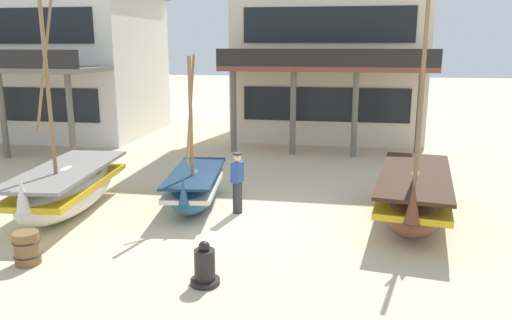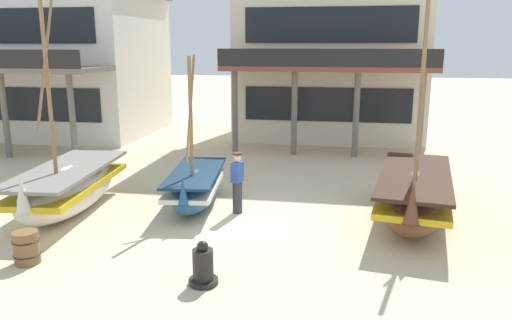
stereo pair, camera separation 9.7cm
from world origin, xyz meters
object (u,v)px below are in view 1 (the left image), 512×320
at_px(capstan_winch, 205,267).
at_px(fishing_boat_far_right, 67,188).
at_px(fisherman_by_hull, 237,183).
at_px(wooden_barrel, 27,248).
at_px(harbor_building_annex, 49,63).
at_px(harbor_building_main, 330,28).
at_px(fishing_boat_near_left, 196,186).
at_px(fishing_boat_centre_large, 414,194).

bearing_deg(capstan_winch, fishing_boat_far_right, 144.15).
xyz_separation_m(fisherman_by_hull, capstan_winch, (0.22, -4.16, -0.49)).
bearing_deg(fisherman_by_hull, fishing_boat_far_right, -171.43).
bearing_deg(wooden_barrel, harbor_building_annex, 119.33).
distance_m(fishing_boat_far_right, wooden_barrel, 3.36).
xyz_separation_m(fisherman_by_hull, harbor_building_annex, (-12.02, 10.95, 2.72)).
height_order(wooden_barrel, harbor_building_main, harbor_building_main).
height_order(fishing_boat_far_right, capstan_winch, fishing_boat_far_right).
bearing_deg(fishing_boat_far_right, harbor_building_annex, 122.59).
relative_size(capstan_winch, wooden_barrel, 1.26).
relative_size(fishing_boat_far_right, harbor_building_main, 0.58).
bearing_deg(capstan_winch, fishing_boat_near_left, 108.36).
height_order(fishing_boat_centre_large, harbor_building_main, harbor_building_main).
relative_size(fishing_boat_centre_large, capstan_winch, 6.70).
distance_m(fishing_boat_near_left, capstan_winch, 4.83).
bearing_deg(fishing_boat_far_right, capstan_winch, -35.85).
bearing_deg(fishing_boat_near_left, capstan_winch, -71.64).
bearing_deg(harbor_building_main, wooden_barrel, -108.98).
distance_m(fishing_boat_far_right, harbor_building_main, 15.54).
distance_m(fishing_boat_near_left, harbor_building_main, 13.49).
bearing_deg(wooden_barrel, fishing_boat_far_right, 105.72).
height_order(fishing_boat_far_right, harbor_building_annex, harbor_building_annex).
distance_m(fishing_boat_near_left, fishing_boat_far_right, 3.47).
height_order(capstan_winch, harbor_building_annex, harbor_building_annex).
bearing_deg(capstan_winch, harbor_building_main, 83.94).
xyz_separation_m(harbor_building_main, harbor_building_annex, (-14.03, -1.67, -1.72)).
relative_size(fishing_boat_centre_large, fishing_boat_far_right, 0.96).
distance_m(fisherman_by_hull, wooden_barrel, 5.39).
height_order(fishing_boat_near_left, wooden_barrel, fishing_boat_near_left).
distance_m(fishing_boat_far_right, harbor_building_annex, 14.11).
relative_size(fishing_boat_centre_large, fisherman_by_hull, 3.50).
distance_m(fishing_boat_centre_large, capstan_winch, 6.24).
relative_size(fishing_boat_centre_large, harbor_building_main, 0.56).
height_order(wooden_barrel, harbor_building_annex, harbor_building_annex).
xyz_separation_m(capstan_winch, harbor_building_main, (1.78, 16.78, 4.93)).
height_order(fishing_boat_near_left, fishing_boat_centre_large, fishing_boat_centre_large).
bearing_deg(harbor_building_main, harbor_building_annex, -173.21).
bearing_deg(wooden_barrel, fishing_boat_near_left, 61.15).
bearing_deg(fisherman_by_hull, fishing_boat_near_left, 162.26).
height_order(capstan_winch, wooden_barrel, capstan_winch).
bearing_deg(fishing_boat_far_right, harbor_building_main, 63.66).
bearing_deg(fishing_boat_near_left, harbor_building_main, 74.86).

